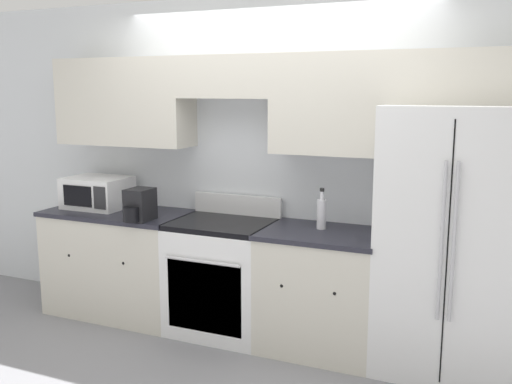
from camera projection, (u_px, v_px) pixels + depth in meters
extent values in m
plane|color=gray|center=(239.00, 353.00, 4.14)|extent=(12.00, 12.00, 0.00)
cube|color=silver|center=(274.00, 164.00, 4.50)|extent=(8.00, 0.06, 2.60)
cube|color=beige|center=(125.00, 102.00, 4.74)|extent=(1.19, 0.33, 0.71)
cube|color=beige|center=(230.00, 77.00, 4.32)|extent=(0.76, 0.33, 0.32)
cube|color=beige|center=(397.00, 105.00, 3.86)|extent=(1.76, 0.33, 0.71)
cube|color=beige|center=(120.00, 264.00, 4.83)|extent=(1.19, 0.62, 0.85)
cube|color=#23232D|center=(118.00, 213.00, 4.76)|extent=(1.21, 0.64, 0.03)
sphere|color=black|center=(69.00, 255.00, 4.64)|extent=(0.03, 0.03, 0.03)
sphere|color=black|center=(124.00, 263.00, 4.43)|extent=(0.03, 0.03, 0.03)
cube|color=beige|center=(321.00, 293.00, 4.14)|extent=(0.83, 0.62, 0.85)
cube|color=#23232D|center=(322.00, 234.00, 4.06)|extent=(0.86, 0.64, 0.03)
sphere|color=black|center=(282.00, 286.00, 3.92)|extent=(0.03, 0.03, 0.03)
sphere|color=black|center=(335.00, 293.00, 3.77)|extent=(0.03, 0.03, 0.03)
cube|color=white|center=(223.00, 279.00, 4.45)|extent=(0.76, 0.62, 0.85)
cube|color=black|center=(204.00, 297.00, 4.19)|extent=(0.61, 0.01, 0.54)
cube|color=black|center=(222.00, 224.00, 4.37)|extent=(0.76, 0.62, 0.04)
cube|color=white|center=(237.00, 205.00, 4.61)|extent=(0.76, 0.04, 0.16)
cylinder|color=silver|center=(202.00, 261.00, 4.11)|extent=(0.61, 0.02, 0.02)
cube|color=white|center=(452.00, 241.00, 3.77)|extent=(0.92, 0.74, 1.79)
cube|color=black|center=(447.00, 256.00, 3.44)|extent=(0.01, 0.01, 1.64)
cylinder|color=#B7B7BC|center=(442.00, 242.00, 3.41)|extent=(0.02, 0.02, 0.98)
cylinder|color=#B7B7BC|center=(454.00, 243.00, 3.39)|extent=(0.02, 0.02, 0.98)
cube|color=white|center=(98.00, 192.00, 4.87)|extent=(0.52, 0.40, 0.26)
cube|color=black|center=(77.00, 196.00, 4.71)|extent=(0.28, 0.01, 0.17)
cube|color=#262628|center=(100.00, 198.00, 4.62)|extent=(0.11, 0.01, 0.18)
cylinder|color=silver|center=(322.00, 214.00, 4.12)|extent=(0.07, 0.07, 0.22)
cylinder|color=silver|center=(322.00, 195.00, 4.10)|extent=(0.03, 0.03, 0.06)
cylinder|color=black|center=(322.00, 190.00, 4.09)|extent=(0.03, 0.03, 0.02)
cube|color=black|center=(140.00, 204.00, 4.40)|extent=(0.18, 0.21, 0.25)
cylinder|color=black|center=(131.00, 214.00, 4.30)|extent=(0.12, 0.12, 0.11)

